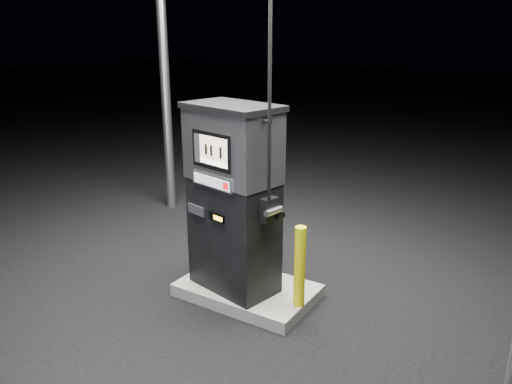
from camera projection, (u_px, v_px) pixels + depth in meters
The scene contains 5 objects.
ground at pixel (248, 296), 6.09m from camera, with size 80.00×80.00×0.00m, color black.
pump_island at pixel (248, 290), 6.07m from camera, with size 1.60×1.00×0.15m, color slate.
fuel_dispenser at pixel (234, 198), 5.68m from camera, with size 1.26×0.86×4.53m.
bollard_left at pixel (205, 249), 6.12m from camera, with size 0.10×0.10×0.77m, color yellow.
bollard_right at pixel (300, 267), 5.46m from camera, with size 0.13×0.13×0.94m, color yellow.
Camera 1 is at (2.99, -4.51, 3.07)m, focal length 35.00 mm.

